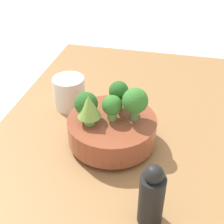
# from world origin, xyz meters

# --- Properties ---
(ground_plane) EXTENTS (6.00, 6.00, 0.00)m
(ground_plane) POSITION_xyz_m (0.00, 0.00, 0.00)
(ground_plane) COLOR silver
(table) EXTENTS (1.14, 0.71, 0.03)m
(table) POSITION_xyz_m (0.00, 0.00, 0.02)
(table) COLOR #9E7042
(table) RESTS_ON ground_plane
(bowl) EXTENTS (0.21, 0.21, 0.07)m
(bowl) POSITION_xyz_m (0.01, 0.04, 0.07)
(bowl) COLOR brown
(bowl) RESTS_ON table
(broccoli_floret_right) EXTENTS (0.05, 0.05, 0.07)m
(broccoli_floret_right) POSITION_xyz_m (0.06, 0.03, 0.15)
(broccoli_floret_right) COLOR #7AB256
(broccoli_floret_right) RESTS_ON bowl
(broccoli_floret_front) EXTENTS (0.06, 0.06, 0.08)m
(broccoli_floret_front) POSITION_xyz_m (0.02, -0.01, 0.16)
(broccoli_floret_front) COLOR #609347
(broccoli_floret_front) RESTS_ON bowl
(broccoli_floret_back) EXTENTS (0.05, 0.05, 0.07)m
(broccoli_floret_back) POSITION_xyz_m (-0.00, 0.10, 0.14)
(broccoli_floret_back) COLOR #6BA34C
(broccoli_floret_back) RESTS_ON bowl
(broccoli_floret_center) EXTENTS (0.05, 0.05, 0.06)m
(broccoli_floret_center) POSITION_xyz_m (0.01, 0.04, 0.14)
(broccoli_floret_center) COLOR #7AB256
(broccoli_floret_center) RESTS_ON bowl
(romanesco_piece_far) EXTENTS (0.05, 0.05, 0.07)m
(romanesco_piece_far) POSITION_xyz_m (-0.02, 0.09, 0.15)
(romanesco_piece_far) COLOR #7AB256
(romanesco_piece_far) RESTS_ON bowl
(cup) EXTENTS (0.09, 0.09, 0.09)m
(cup) POSITION_xyz_m (0.14, 0.19, 0.08)
(cup) COLOR silver
(cup) RESTS_ON table
(pepper_mill) EXTENTS (0.05, 0.05, 0.14)m
(pepper_mill) POSITION_xyz_m (-0.19, -0.08, 0.10)
(pepper_mill) COLOR black
(pepper_mill) RESTS_ON table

